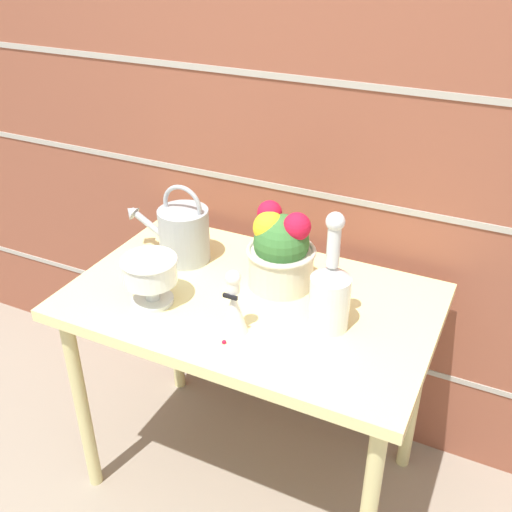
# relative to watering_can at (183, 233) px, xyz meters

# --- Properties ---
(ground_plane) EXTENTS (12.00, 12.00, 0.00)m
(ground_plane) POSITION_rel_watering_can_xyz_m (0.29, -0.11, -0.83)
(ground_plane) COLOR gray
(brick_wall) EXTENTS (3.60, 0.08, 2.20)m
(brick_wall) POSITION_rel_watering_can_xyz_m (0.29, 0.32, 0.27)
(brick_wall) COLOR brown
(brick_wall) RESTS_ON ground_plane
(patio_table) EXTENTS (1.06, 0.66, 0.74)m
(patio_table) POSITION_rel_watering_can_xyz_m (0.29, -0.11, -0.18)
(patio_table) COLOR beige
(patio_table) RESTS_ON ground_plane
(watering_can) EXTENTS (0.30, 0.16, 0.26)m
(watering_can) POSITION_rel_watering_can_xyz_m (0.00, 0.00, 0.00)
(watering_can) COLOR #9EA3A8
(watering_can) RESTS_ON patio_table
(crystal_pedestal_bowl) EXTENTS (0.16, 0.16, 0.14)m
(crystal_pedestal_bowl) POSITION_rel_watering_can_xyz_m (0.05, -0.25, 0.00)
(crystal_pedestal_bowl) COLOR silver
(crystal_pedestal_bowl) RESTS_ON patio_table
(flower_planter) EXTENTS (0.21, 0.21, 0.25)m
(flower_planter) POSITION_rel_watering_can_xyz_m (0.34, -0.01, 0.03)
(flower_planter) COLOR beige
(flower_planter) RESTS_ON patio_table
(glass_decanter) EXTENTS (0.11, 0.11, 0.34)m
(glass_decanter) POSITION_rel_watering_can_xyz_m (0.54, -0.14, 0.02)
(glass_decanter) COLOR silver
(glass_decanter) RESTS_ON patio_table
(figurine_vase) EXTENTS (0.07, 0.07, 0.19)m
(figurine_vase) POSITION_rel_watering_can_xyz_m (0.32, -0.27, -0.02)
(figurine_vase) COLOR white
(figurine_vase) RESTS_ON patio_table
(fallen_petal) EXTENTS (0.01, 0.01, 0.01)m
(fallen_petal) POSITION_rel_watering_can_xyz_m (0.32, -0.33, -0.09)
(fallen_petal) COLOR red
(fallen_petal) RESTS_ON patio_table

